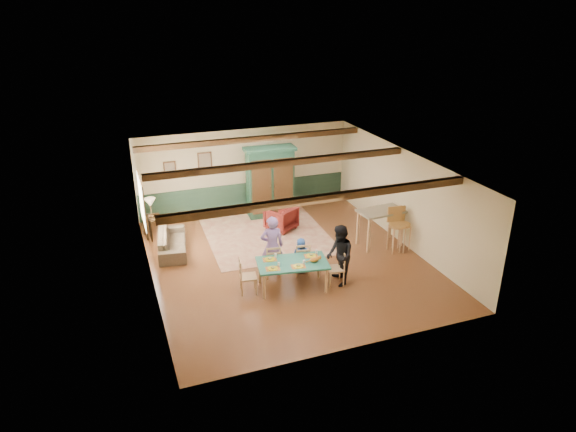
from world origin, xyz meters
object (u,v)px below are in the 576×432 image
object	(u,v)px
person_child	(301,256)
dining_chair_end_left	(248,276)
dining_table	(292,275)
person_woman	(340,256)
bar_stool_right	(402,229)
armchair	(281,218)
person_man	(272,246)
end_table	(153,227)
bar_stool_left	(397,230)
dining_chair_end_right	(335,268)
dining_chair_far_right	(302,258)
dining_chair_far_left	(273,260)
sofa	(172,242)
armoire	(270,182)
table_lamp	(151,208)
cat	(314,259)
counter_table	(380,228)

from	to	relation	value
person_child	dining_chair_end_left	bearing A→B (deg)	27.30
dining_table	person_woman	world-z (taller)	person_woman
person_child	bar_stool_right	size ratio (longest dim) A/B	0.77
armchair	person_man	bearing A→B (deg)	34.62
end_table	bar_stool_left	xyz separation A→B (m)	(6.21, -3.32, 0.32)
armchair	bar_stool_right	bearing A→B (deg)	106.28
dining_table	person_woman	distance (m)	1.23
dining_chair_end_right	dining_chair_end_left	bearing A→B (deg)	-90.00
end_table	bar_stool_left	distance (m)	7.05
person_woman	end_table	xyz separation A→B (m)	(-3.97, 4.37, -0.45)
dining_chair_end_right	armchair	distance (m)	3.54
dining_chair_far_right	person_woman	world-z (taller)	person_woman
dining_chair_far_left	sofa	bearing A→B (deg)	-37.15
armoire	sofa	world-z (taller)	armoire
dining_table	end_table	xyz separation A→B (m)	(-2.83, 4.19, -0.04)
dining_chair_end_left	table_lamp	world-z (taller)	table_lamp
dining_chair_end_left	end_table	bearing A→B (deg)	33.04
dining_chair_end_left	armchair	size ratio (longest dim) A/B	1.09
dining_chair_far_right	dining_chair_end_left	distance (m)	1.59
dining_chair_far_left	sofa	distance (m)	3.16
dining_chair_end_right	armchair	world-z (taller)	dining_chair_end_right
dining_chair_far_right	person_man	distance (m)	0.83
cat	armchair	world-z (taller)	cat
dining_table	bar_stool_right	bearing A→B (deg)	14.45
dining_chair_end_left	end_table	world-z (taller)	dining_chair_end_left
person_woman	sofa	bearing A→B (deg)	-122.45
dining_chair_far_right	end_table	bearing A→B (deg)	-38.14
person_child	bar_stool_left	bearing A→B (deg)	-166.90
bar_stool_left	person_man	bearing A→B (deg)	-174.12
dining_chair_end_left	sofa	distance (m)	3.15
dining_chair_far_left	armchair	size ratio (longest dim) A/B	1.09
dining_chair_end_right	armoire	xyz separation A→B (m)	(-0.11, 4.74, 0.69)
sofa	table_lamp	size ratio (longest dim) A/B	3.27
sofa	bar_stool_right	bearing A→B (deg)	-101.14
dining_chair_end_right	end_table	xyz separation A→B (m)	(-3.88, 4.36, -0.13)
dining_table	table_lamp	distance (m)	5.08
person_woman	armoire	size ratio (longest dim) A/B	0.68
armchair	end_table	size ratio (longest dim) A/B	1.29
table_lamp	bar_stool_right	size ratio (longest dim) A/B	0.47
dining_chair_end_left	person_man	world-z (taller)	person_man
dining_table	cat	bearing A→B (deg)	-19.55
end_table	table_lamp	xyz separation A→B (m)	(0.00, 0.00, 0.60)
dining_chair_far_left	armchair	distance (m)	2.89
cat	armchair	xyz separation A→B (m)	(0.40, 3.54, -0.41)
armoire	end_table	bearing A→B (deg)	-171.67
sofa	table_lamp	distance (m)	1.40
table_lamp	counter_table	xyz separation A→B (m)	(6.00, -2.78, -0.38)
dining_chair_end_left	bar_stool_right	world-z (taller)	bar_stool_right
dining_chair_far_left	armchair	xyz separation A→B (m)	(1.15, 2.65, -0.07)
dining_chair_end_right	counter_table	bearing A→B (deg)	136.00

